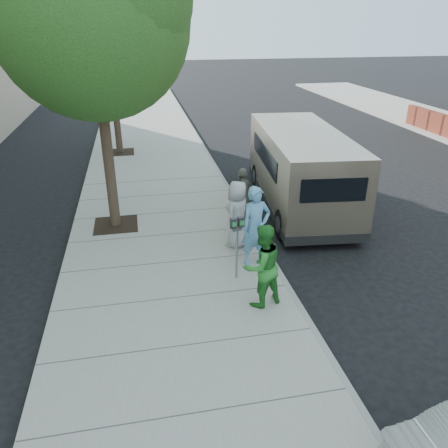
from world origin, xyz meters
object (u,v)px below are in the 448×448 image
(person_gray_shirt, at_px, (237,214))
(person_green_shirt, at_px, (262,266))
(tree_far, at_px, (109,34))
(van, at_px, (300,168))
(parking_meter, at_px, (237,235))
(person_striped_polo, at_px, (243,197))
(tree_near, at_px, (93,13))
(person_officer, at_px, (256,227))

(person_gray_shirt, bearing_deg, person_green_shirt, 41.13)
(tree_far, xyz_separation_m, van, (5.57, -6.97, -3.61))
(parking_meter, distance_m, person_striped_polo, 2.80)
(tree_far, bearing_deg, person_gray_shirt, -72.22)
(person_gray_shirt, bearing_deg, tree_near, -78.24)
(person_officer, height_order, person_green_shirt, person_officer)
(tree_near, height_order, person_green_shirt, tree_near)
(person_green_shirt, relative_size, person_gray_shirt, 1.02)
(person_green_shirt, bearing_deg, tree_near, -75.28)
(tree_far, xyz_separation_m, person_striped_polo, (3.45, -8.30, -3.90))
(parking_meter, distance_m, person_officer, 0.80)
(person_officer, bearing_deg, person_green_shirt, -111.98)
(parking_meter, height_order, person_green_shirt, person_green_shirt)
(van, height_order, person_officer, van)
(person_officer, bearing_deg, parking_meter, -147.36)
(tree_near, bearing_deg, parking_meter, -51.69)
(van, distance_m, person_striped_polo, 2.51)
(person_green_shirt, height_order, person_gray_shirt, person_green_shirt)
(parking_meter, bearing_deg, person_officer, 31.68)
(tree_near, xyz_separation_m, parking_meter, (2.67, -3.38, -4.33))
(parking_meter, distance_m, van, 4.94)
(person_gray_shirt, bearing_deg, parking_meter, 29.90)
(tree_near, height_order, person_officer, tree_near)
(person_green_shirt, relative_size, person_striped_polo, 1.05)
(tree_far, height_order, person_green_shirt, tree_far)
(person_green_shirt, xyz_separation_m, person_striped_polo, (0.52, 3.73, -0.04))
(person_officer, distance_m, person_striped_polo, 2.15)
(tree_far, relative_size, person_officer, 3.40)
(person_gray_shirt, bearing_deg, person_officer, 55.36)
(person_officer, bearing_deg, tree_far, 96.07)
(tree_far, distance_m, person_green_shirt, 12.97)
(person_green_shirt, bearing_deg, parking_meter, -94.55)
(tree_far, xyz_separation_m, person_officer, (3.24, -10.43, -3.78))
(parking_meter, relative_size, van, 0.22)
(parking_meter, height_order, van, van)
(tree_far, height_order, parking_meter, tree_far)
(parking_meter, xyz_separation_m, person_gray_shirt, (0.36, 1.52, -0.21))
(tree_near, xyz_separation_m, van, (5.57, 0.63, -4.27))
(person_gray_shirt, bearing_deg, van, 177.67)
(van, bearing_deg, person_green_shirt, -111.75)
(van, xyz_separation_m, person_green_shirt, (-2.63, -5.06, -0.25))
(person_gray_shirt, xyz_separation_m, person_striped_polo, (0.42, 1.16, -0.02))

